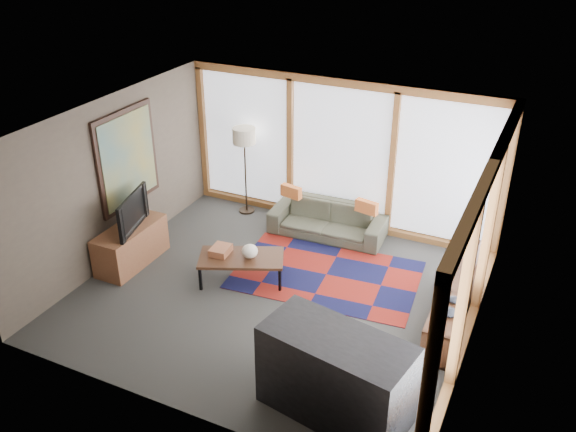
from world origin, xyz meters
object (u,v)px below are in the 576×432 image
at_px(sofa, 328,220).
at_px(television, 127,212).
at_px(coffee_table, 242,268).
at_px(bookshelf, 452,307).
at_px(bar_counter, 336,375).
at_px(tv_console, 131,245).
at_px(floor_lamp, 245,171).

xyz_separation_m(sofa, television, (-2.43, -2.15, 0.63)).
bearing_deg(coffee_table, bookshelf, 5.77).
distance_m(coffee_table, bar_counter, 2.92).
xyz_separation_m(sofa, tv_console, (-2.45, -2.14, 0.03)).
distance_m(bookshelf, bar_counter, 2.35).
bearing_deg(floor_lamp, sofa, -6.38).
bearing_deg(television, bar_counter, -125.99).
bearing_deg(bookshelf, bar_counter, -111.05).
bearing_deg(bookshelf, floor_lamp, 157.20).
distance_m(floor_lamp, coffee_table, 2.35).
bearing_deg(coffee_table, bar_counter, -40.01).
xyz_separation_m(coffee_table, tv_console, (-1.81, -0.30, 0.11)).
xyz_separation_m(tv_console, television, (0.02, -0.01, 0.60)).
distance_m(floor_lamp, television, 2.46).
bearing_deg(floor_lamp, television, -107.94).
xyz_separation_m(floor_lamp, bar_counter, (3.25, -3.89, -0.29)).
bearing_deg(television, coffee_table, -95.02).
relative_size(floor_lamp, bookshelf, 0.81).
distance_m(tv_console, bar_counter, 4.33).
bearing_deg(bookshelf, sofa, 147.65).
xyz_separation_m(television, bar_counter, (4.01, -1.56, -0.40)).
height_order(television, bar_counter, television).
distance_m(television, bar_counter, 4.32).
height_order(floor_lamp, bar_counter, floor_lamp).
relative_size(sofa, tv_console, 1.55).
bearing_deg(bar_counter, floor_lamp, 140.44).
bearing_deg(bookshelf, tv_console, -172.91).
xyz_separation_m(bookshelf, bar_counter, (-0.84, -2.17, 0.27)).
xyz_separation_m(floor_lamp, tv_console, (-0.78, -2.32, -0.49)).
distance_m(sofa, coffee_table, 1.95).
relative_size(floor_lamp, coffee_table, 1.30).
height_order(tv_console, bar_counter, bar_counter).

